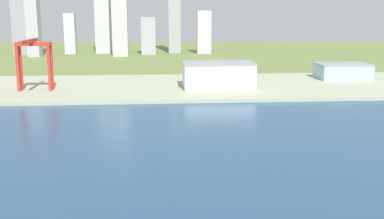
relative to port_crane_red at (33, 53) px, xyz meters
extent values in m
plane|color=olive|center=(89.70, -168.22, -32.21)|extent=(2400.00, 2400.00, 0.00)
cube|color=navy|center=(89.70, -228.22, -32.13)|extent=(840.00, 360.00, 0.15)
cube|color=#9EA68A|center=(89.70, 21.78, -30.96)|extent=(840.00, 140.00, 2.50)
cube|color=#B72D23|center=(-11.96, -1.82, -12.08)|extent=(2.20, 2.20, 35.26)
cube|color=#B72D23|center=(11.96, -1.82, -12.08)|extent=(2.20, 2.20, 35.26)
cube|color=#B72D23|center=(-11.96, 6.18, -12.08)|extent=(2.20, 2.20, 35.26)
cube|color=#B72D23|center=(11.96, 6.18, -12.08)|extent=(2.20, 2.20, 35.26)
cube|color=#B72D23|center=(0.00, 2.18, 6.95)|extent=(26.32, 10.00, 2.80)
cube|color=#B72D23|center=(0.00, -9.66, 9.75)|extent=(2.60, 47.36, 2.60)
cube|color=silver|center=(145.49, 6.57, -19.95)|extent=(56.71, 34.53, 19.51)
cube|color=gray|center=(145.49, 6.57, -9.59)|extent=(57.85, 35.22, 1.20)
cube|color=#99BCD1|center=(267.96, 49.13, -23.24)|extent=(46.42, 31.70, 12.94)
cube|color=gray|center=(267.96, 49.13, -16.16)|extent=(47.35, 32.33, 1.20)
cube|color=gray|center=(-108.52, 362.80, 45.50)|extent=(21.43, 23.61, 155.42)
cube|color=#A5A5B2|center=(-80.35, 326.24, 38.53)|extent=(16.94, 23.03, 141.48)
cube|color=silver|center=(-36.82, 371.69, -1.19)|extent=(16.33, 16.82, 62.04)
cube|color=#B5B6BB|center=(15.08, 377.33, 39.39)|extent=(26.96, 21.82, 143.19)
cube|color=#B2AFB6|center=(43.55, 321.79, 41.94)|extent=(22.06, 20.68, 148.29)
cube|color=#A09FA9|center=(83.84, 349.44, -4.21)|extent=(21.66, 15.19, 56.00)
cube|color=#919797|center=(124.56, 373.28, 46.57)|extent=(18.97, 14.96, 157.55)
cube|color=silver|center=(169.80, 359.05, 0.68)|extent=(21.48, 17.07, 65.77)
camera|label=1|loc=(94.91, -370.30, 30.96)|focal=43.61mm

